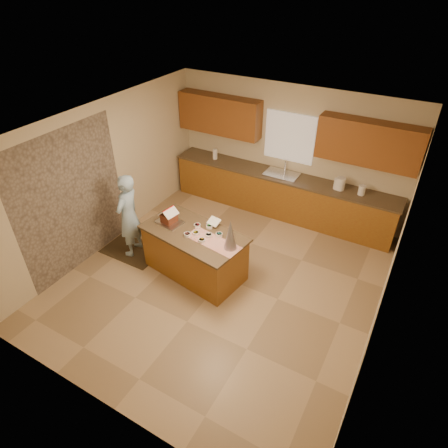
{
  "coord_description": "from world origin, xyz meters",
  "views": [
    {
      "loc": [
        2.48,
        -4.35,
        4.62
      ],
      "look_at": [
        -0.1,
        0.2,
        1.0
      ],
      "focal_mm": 30.75,
      "sensor_mm": 36.0,
      "label": 1
    }
  ],
  "objects_px": {
    "tinsel_tree": "(230,235)",
    "boy": "(129,216)",
    "gingerbread_house": "(169,217)",
    "island_base": "(195,253)"
  },
  "relations": [
    {
      "from": "tinsel_tree",
      "to": "boy",
      "type": "height_order",
      "value": "boy"
    },
    {
      "from": "tinsel_tree",
      "to": "gingerbread_house",
      "type": "height_order",
      "value": "tinsel_tree"
    },
    {
      "from": "gingerbread_house",
      "to": "island_base",
      "type": "bearing_deg",
      "value": -3.77
    },
    {
      "from": "tinsel_tree",
      "to": "island_base",
      "type": "bearing_deg",
      "value": 174.7
    },
    {
      "from": "boy",
      "to": "island_base",
      "type": "bearing_deg",
      "value": 85.42
    },
    {
      "from": "boy",
      "to": "gingerbread_house",
      "type": "relative_size",
      "value": 5.35
    },
    {
      "from": "tinsel_tree",
      "to": "gingerbread_house",
      "type": "xyz_separation_m",
      "value": [
        -1.25,
        0.1,
        -0.14
      ]
    },
    {
      "from": "island_base",
      "to": "tinsel_tree",
      "type": "xyz_separation_m",
      "value": [
        0.73,
        -0.07,
        0.71
      ]
    },
    {
      "from": "boy",
      "to": "gingerbread_house",
      "type": "distance_m",
      "value": 0.85
    },
    {
      "from": "boy",
      "to": "tinsel_tree",
      "type": "bearing_deg",
      "value": 82.08
    }
  ]
}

